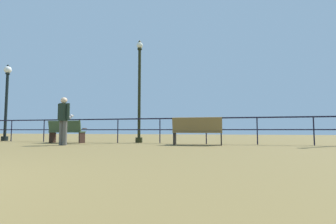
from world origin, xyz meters
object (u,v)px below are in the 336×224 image
(lamppost_left, at_px, (7,97))
(seagull_on_rail, at_px, (69,117))
(person_by_bench, at_px, (64,118))
(bench_near_right, at_px, (197,130))
(bench_near_left, at_px, (66,130))
(lamppost_center, at_px, (139,90))

(lamppost_left, relative_size, seagull_on_rail, 10.24)
(lamppost_left, distance_m, person_by_bench, 5.83)
(bench_near_right, height_order, person_by_bench, person_by_bench)
(bench_near_left, relative_size, lamppost_left, 0.38)
(lamppost_center, bearing_deg, lamppost_left, 180.00)
(person_by_bench, distance_m, seagull_on_rail, 2.54)
(person_by_bench, bearing_deg, lamppost_center, 50.94)
(bench_near_left, relative_size, seagull_on_rail, 3.93)
(person_by_bench, bearing_deg, lamppost_left, 155.43)
(bench_near_left, height_order, lamppost_center, lamppost_center)
(bench_near_left, bearing_deg, lamppost_left, 166.27)
(bench_near_right, distance_m, lamppost_center, 3.31)
(bench_near_right, height_order, lamppost_left, lamppost_left)
(seagull_on_rail, bearing_deg, bench_near_left, -58.57)
(bench_near_left, xyz_separation_m, bench_near_right, (5.42, -0.01, 0.03))
(bench_near_right, bearing_deg, person_by_bench, -164.04)
(lamppost_center, bearing_deg, seagull_on_rail, -175.97)
(lamppost_left, height_order, seagull_on_rail, lamppost_left)
(bench_near_right, relative_size, lamppost_center, 0.40)
(bench_near_left, height_order, bench_near_right, bench_near_right)
(bench_near_right, bearing_deg, seagull_on_rail, 171.98)
(bench_near_left, height_order, lamppost_left, lamppost_left)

